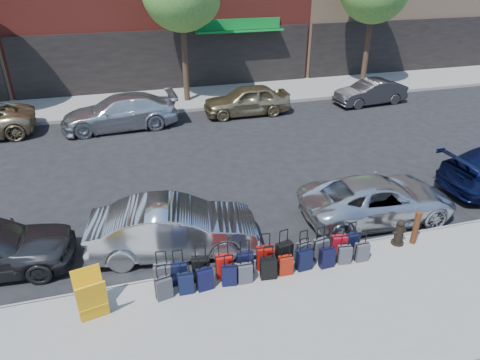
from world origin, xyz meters
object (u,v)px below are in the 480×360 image
object	(u,v)px
car_near_1	(174,228)
car_far_3	(370,92)
suitcase_front_5	(265,258)
car_near_2	(378,199)
bollard	(416,227)
fire_hydrant	(399,233)
car_far_2	(247,100)
display_rack	(91,297)
car_far_1	(120,112)

from	to	relation	value
car_near_1	car_far_3	size ratio (longest dim) A/B	1.15
suitcase_front_5	car_near_2	world-z (taller)	car_near_2
suitcase_front_5	car_near_1	bearing A→B (deg)	149.70
bollard	fire_hydrant	bearing A→B (deg)	168.71
car_near_2	car_far_2	world-z (taller)	car_far_2
car_near_1	car_far_3	bearing A→B (deg)	-41.93
bollard	display_rack	bearing A→B (deg)	-177.13
fire_hydrant	car_near_2	xyz separation A→B (m)	(0.26, 1.52, 0.15)
fire_hydrant	display_rack	world-z (taller)	display_rack
car_near_1	car_near_2	size ratio (longest dim) A/B	0.96
bollard	car_far_2	bearing A→B (deg)	95.97
suitcase_front_5	car_near_1	xyz separation A→B (m)	(-2.02, 1.51, 0.26)
fire_hydrant	car_far_3	xyz separation A→B (m)	(5.96, 11.46, 0.14)
display_rack	car_near_2	bearing A→B (deg)	2.28
car_near_2	car_far_2	xyz separation A→B (m)	(-1.07, 10.12, 0.08)
bollard	car_far_1	distance (m)	13.62
car_far_1	car_far_2	bearing A→B (deg)	89.81
bollard	car_near_1	bearing A→B (deg)	165.62
car_far_2	car_far_1	bearing A→B (deg)	-87.21
car_far_3	car_far_1	bearing A→B (deg)	-94.52
car_near_1	car_near_2	distance (m)	6.07
fire_hydrant	car_far_2	world-z (taller)	car_far_2
car_far_3	suitcase_front_5	bearing A→B (deg)	-45.12
fire_hydrant	bollard	world-z (taller)	bollard
bollard	car_far_1	xyz separation A→B (m)	(-7.30, 11.49, 0.10)
suitcase_front_5	fire_hydrant	bearing A→B (deg)	6.54
display_rack	car_near_1	distance (m)	2.86
bollard	car_near_1	size ratio (longest dim) A/B	0.22
suitcase_front_5	car_far_2	distance (m)	12.02
suitcase_front_5	car_far_1	size ratio (longest dim) A/B	0.19
bollard	car_far_3	bearing A→B (deg)	64.39
car_near_1	car_far_2	bearing A→B (deg)	-18.43
fire_hydrant	car_near_2	bearing A→B (deg)	77.40
car_near_2	display_rack	bearing A→B (deg)	106.40
car_far_1	car_far_3	size ratio (longest dim) A/B	1.34
car_far_1	car_far_3	world-z (taller)	car_far_1
suitcase_front_5	fire_hydrant	distance (m)	3.78
bollard	display_rack	xyz separation A→B (m)	(-8.26, -0.41, 0.04)
fire_hydrant	car_far_1	size ratio (longest dim) A/B	0.14
bollard	car_far_1	world-z (taller)	car_far_1
fire_hydrant	car_far_1	bearing A→B (deg)	118.38
suitcase_front_5	display_rack	size ratio (longest dim) A/B	0.92
display_rack	car_far_2	world-z (taller)	car_far_2
car_far_1	car_far_2	distance (m)	6.08
car_near_2	bollard	bearing A→B (deg)	-171.97
car_near_2	car_far_1	world-z (taller)	car_far_1
fire_hydrant	car_near_2	size ratio (longest dim) A/B	0.16
fire_hydrant	display_rack	distance (m)	7.86
fire_hydrant	car_near_1	size ratio (longest dim) A/B	0.17
suitcase_front_5	car_near_1	size ratio (longest dim) A/B	0.23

